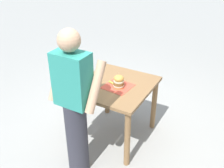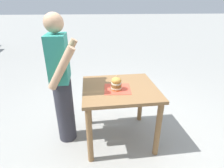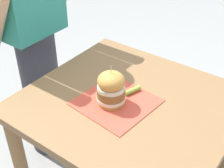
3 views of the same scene
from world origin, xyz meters
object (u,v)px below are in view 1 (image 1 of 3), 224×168
Objects in this scene: pickle_spear at (112,83)px; diner_across_table at (75,105)px; patio_table at (116,94)px; sandwich at (119,81)px.

diner_across_table reaches higher than pickle_spear.
patio_table is 0.77m from diner_across_table.
sandwich is (-0.07, 0.06, 0.23)m from patio_table.
diner_across_table reaches higher than sandwich.
patio_table is at bearing -39.38° from sandwich.
patio_table is 4.80× the size of sandwich.
sandwich is 0.69m from diner_across_table.
patio_table is 0.56× the size of diner_across_table.
sandwich is at bearing 162.83° from pickle_spear.
patio_table is 10.83× the size of pickle_spear.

